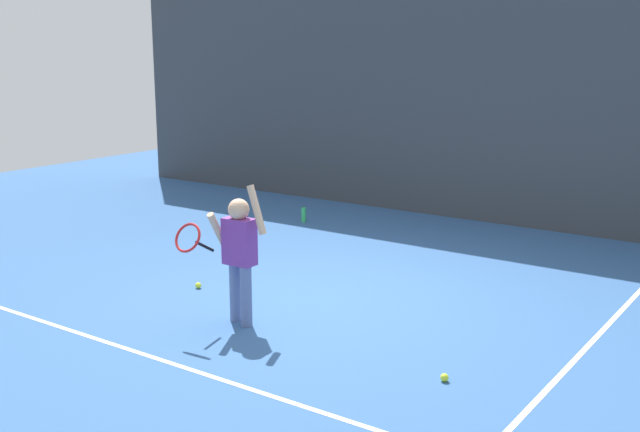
{
  "coord_description": "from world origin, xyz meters",
  "views": [
    {
      "loc": [
        4.36,
        -6.33,
        2.6
      ],
      "look_at": [
        -0.12,
        0.07,
        0.85
      ],
      "focal_mm": 43.47,
      "sensor_mm": 36.0,
      "label": 1
    }
  ],
  "objects": [
    {
      "name": "ground_plane",
      "position": [
        0.0,
        0.0,
        0.0
      ],
      "size": [
        20.0,
        20.0,
        0.0
      ],
      "primitive_type": "plane",
      "color": "#335B93"
    },
    {
      "name": "court_line_baseline",
      "position": [
        0.0,
        -2.12,
        0.0
      ],
      "size": [
        9.0,
        0.05,
        0.0
      ],
      "primitive_type": "cube",
      "color": "white",
      "rests_on": "ground"
    },
    {
      "name": "court_line_sideline",
      "position": [
        2.63,
        1.0,
        0.0
      ],
      "size": [
        0.05,
        9.0,
        0.0
      ],
      "primitive_type": "cube",
      "color": "white",
      "rests_on": "ground"
    },
    {
      "name": "back_fence_windscreen",
      "position": [
        0.0,
        4.29,
        1.96
      ],
      "size": [
        13.92,
        0.08,
        3.91
      ],
      "primitive_type": "cube",
      "color": "#383D42",
      "rests_on": "ground"
    },
    {
      "name": "fence_post_0",
      "position": [
        -6.81,
        4.35,
        2.03
      ],
      "size": [
        0.09,
        0.09,
        4.06
      ],
      "primitive_type": "cylinder",
      "color": "slate",
      "rests_on": "ground"
    },
    {
      "name": "fence_post_1",
      "position": [
        -2.27,
        4.35,
        2.03
      ],
      "size": [
        0.09,
        0.09,
        4.06
      ],
      "primitive_type": "cylinder",
      "color": "slate",
      "rests_on": "ground"
    },
    {
      "name": "tennis_player",
      "position": [
        -0.25,
        -1.08,
        0.73
      ],
      "size": [
        0.7,
        0.59,
        1.35
      ],
      "rotation": [
        0.0,
        0.0,
        0.02
      ],
      "color": "slate",
      "rests_on": "ground"
    },
    {
      "name": "water_bottle",
      "position": [
        -2.26,
        2.7,
        0.11
      ],
      "size": [
        0.07,
        0.07,
        0.22
      ],
      "primitive_type": "cylinder",
      "color": "green",
      "rests_on": "ground"
    },
    {
      "name": "tennis_ball_1",
      "position": [
        1.92,
        -1.14,
        0.03
      ],
      "size": [
        0.07,
        0.07,
        0.07
      ],
      "primitive_type": "sphere",
      "color": "#CCE033",
      "rests_on": "ground"
    },
    {
      "name": "tennis_ball_2",
      "position": [
        -1.32,
        -0.52,
        0.03
      ],
      "size": [
        0.07,
        0.07,
        0.07
      ],
      "primitive_type": "sphere",
      "color": "#CCE033",
      "rests_on": "ground"
    },
    {
      "name": "tennis_ball_3",
      "position": [
        -2.56,
        1.36,
        0.03
      ],
      "size": [
        0.07,
        0.07,
        0.07
      ],
      "primitive_type": "sphere",
      "color": "#CCE033",
      "rests_on": "ground"
    }
  ]
}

